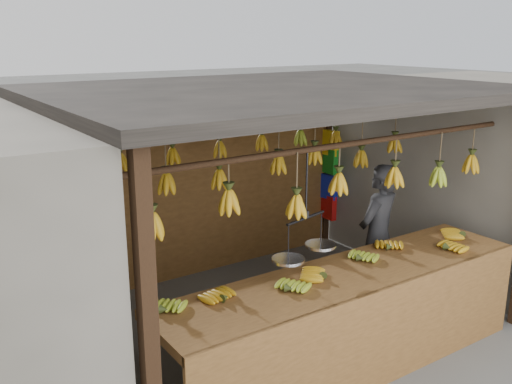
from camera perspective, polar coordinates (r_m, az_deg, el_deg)
ground at (r=6.13m, az=1.61°, el=-12.42°), size 80.00×80.00×0.00m
stall at (r=5.76m, az=-0.16°, el=6.51°), size 4.30×3.30×2.40m
neighbor_right at (r=8.26m, az=22.41°, el=2.27°), size 3.00×3.00×2.30m
counter at (r=4.98m, az=10.10°, el=-10.47°), size 3.55×0.81×0.96m
hanging_bananas at (r=5.56m, az=1.77°, el=2.58°), size 3.62×2.24×0.39m
balance_scale at (r=4.69m, az=4.93°, el=-5.46°), size 0.68×0.36×0.87m
vendor at (r=6.23m, az=12.07°, el=-4.37°), size 0.65×0.51×1.58m
bag_bundles at (r=7.91m, az=7.37°, el=1.73°), size 0.08×0.26×1.25m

